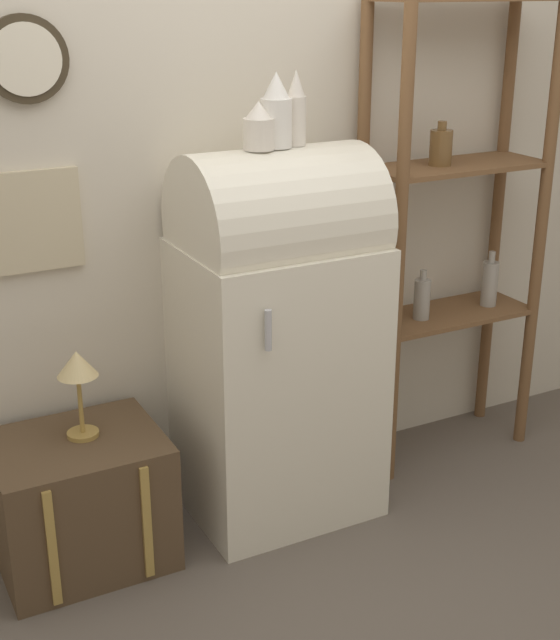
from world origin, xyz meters
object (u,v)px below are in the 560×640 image
vase_center (275,113)px  suitcase_trunk (80,500)px  vase_left (259,127)px  refrigerator (277,333)px  desk_lamp (78,372)px  vase_right (296,110)px

vase_center → suitcase_trunk: bearing=-179.6°
suitcase_trunk → vase_left: (0.71, -0.01, 1.25)m
refrigerator → suitcase_trunk: size_ratio=2.42×
suitcase_trunk → desk_lamp: 0.48m
vase_left → desk_lamp: (-0.67, 0.03, -0.77)m
desk_lamp → vase_center: bearing=-1.4°
refrigerator → vase_right: (0.08, 0.01, 0.80)m
refrigerator → vase_left: bearing=-173.0°
vase_right → desk_lamp: bearing=179.1°
vase_center → vase_right: vase_right is taller
refrigerator → vase_right: size_ratio=5.50×
refrigerator → vase_left: vase_left is taller
vase_center → desk_lamp: vase_center is taller
vase_right → desk_lamp: 1.16m
vase_right → refrigerator: bearing=-172.1°
vase_right → vase_left: bearing=-172.5°
vase_left → vase_center: 0.08m
suitcase_trunk → refrigerator: bearing=-0.0°
vase_left → desk_lamp: bearing=177.2°
suitcase_trunk → desk_lamp: (0.04, 0.02, 0.48)m
vase_center → refrigerator: bearing=-64.9°
refrigerator → vase_left: size_ratio=8.77×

